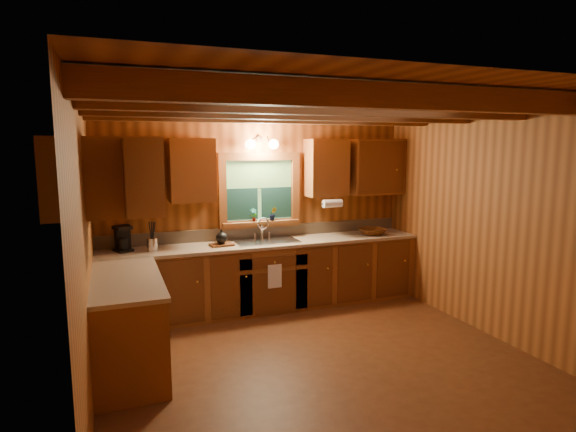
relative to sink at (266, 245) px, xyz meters
The scene contains 20 objects.
room 1.66m from the sink, 90.00° to the right, with size 4.20×4.20×4.20m.
ceiling_beams 2.29m from the sink, 90.00° to the right, with size 4.20×2.54×0.18m.
base_cabinets 0.73m from the sink, 147.14° to the right, with size 4.20×2.22×0.86m.
countertop 0.57m from the sink, 146.97° to the right, with size 4.20×2.24×0.04m.
backsplash 0.31m from the sink, 90.00° to the left, with size 4.20×0.02×0.16m, color #9B8468.
dishwasher_panel 1.79m from the sink, 147.88° to the right, with size 0.02×0.60×0.80m, color white.
upper_cabinets 1.15m from the sink, 162.32° to the right, with size 4.19×1.77×0.78m.
window 0.72m from the sink, 90.00° to the left, with size 1.12×0.08×1.00m.
window_sill 0.34m from the sink, 90.00° to the left, with size 1.06×0.14×0.04m, color brown.
wall_sconce 1.32m from the sink, 90.00° to the left, with size 0.45×0.21×0.17m.
paper_towel_roll 1.06m from the sink, ahead, with size 0.11×0.11×0.27m, color white.
dish_towel 0.48m from the sink, 90.00° to the right, with size 0.18×0.01×0.30m, color white.
sink is the anchor object (origin of this frame).
coffee_maker 1.78m from the sink, behind, with size 0.17×0.22×0.31m.
utensil_crock 1.45m from the sink, behind, with size 0.12×0.12×0.35m.
cutting_board 0.61m from the sink, behind, with size 0.28×0.20×0.03m, color #552B12.
teakettle 0.62m from the sink, behind, with size 0.14×0.14×0.18m.
wicker_basket 1.55m from the sink, ahead, with size 0.37×0.37×0.09m, color #48230C.
potted_plant_left 0.44m from the sink, 116.39° to the left, with size 0.10×0.06×0.18m, color #552B12.
potted_plant_right 0.45m from the sink, 50.20° to the left, with size 0.10×0.08×0.19m, color #552B12.
Camera 1 is at (-1.90, -4.16, 2.14)m, focal length 29.48 mm.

